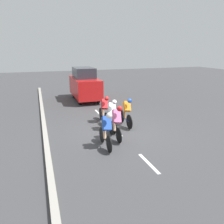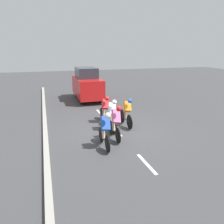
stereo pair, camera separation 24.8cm
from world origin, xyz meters
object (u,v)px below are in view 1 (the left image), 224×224
cyclist_blue (106,129)px  cyclist_white (112,114)px  support_car (85,84)px  cyclist_pink (116,121)px  cyclist_red (104,108)px  cyclist_orange (126,111)px

cyclist_blue → cyclist_white: 1.97m
cyclist_white → support_car: bearing=-91.2°
cyclist_pink → support_car: (-0.32, -7.75, 0.38)m
cyclist_red → cyclist_white: size_ratio=0.96×
cyclist_white → support_car: (-0.14, -6.65, 0.38)m
cyclist_blue → cyclist_white: cyclist_white is taller
cyclist_pink → cyclist_red: 2.27m
cyclist_blue → cyclist_red: bearing=-105.5°
support_car → cyclist_blue: bearing=83.4°
cyclist_pink → support_car: bearing=-92.4°
cyclist_white → cyclist_orange: bearing=-161.1°
cyclist_blue → support_car: support_car is taller
cyclist_red → cyclist_blue: bearing=74.5°
cyclist_red → support_car: bearing=-91.6°
support_car → cyclist_red: bearing=88.4°
cyclist_blue → support_car: size_ratio=0.40×
cyclist_white → support_car: support_car is taller
cyclist_pink → cyclist_red: cyclist_pink is taller
cyclist_white → support_car: size_ratio=0.42×
cyclist_white → cyclist_orange: (-0.87, -0.30, -0.05)m
cyclist_pink → cyclist_red: size_ratio=1.00×
cyclist_red → cyclist_orange: bearing=135.2°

